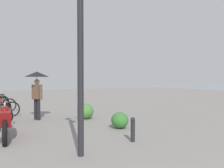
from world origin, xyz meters
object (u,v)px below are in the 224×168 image
Objects in this scene: lamppost at (80,33)px; pedestrian at (37,82)px; bollard_mid at (133,129)px; motorcycle at (5,121)px.

pedestrian is (5.05, 0.29, -1.15)m from lamppost.
lamppost reaches higher than pedestrian.
bollard_mid is at bearing -73.79° from lamppost.
lamppost is 3.61m from motorcycle.
lamppost reaches higher than bollard_mid.
lamppost is at bearing -176.72° from pedestrian.
pedestrian reaches higher than bollard_mid.
pedestrian is at bearing -24.86° from motorcycle.
pedestrian is (2.67, -1.24, 1.10)m from motorcycle.
motorcycle is 3.14m from pedestrian.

